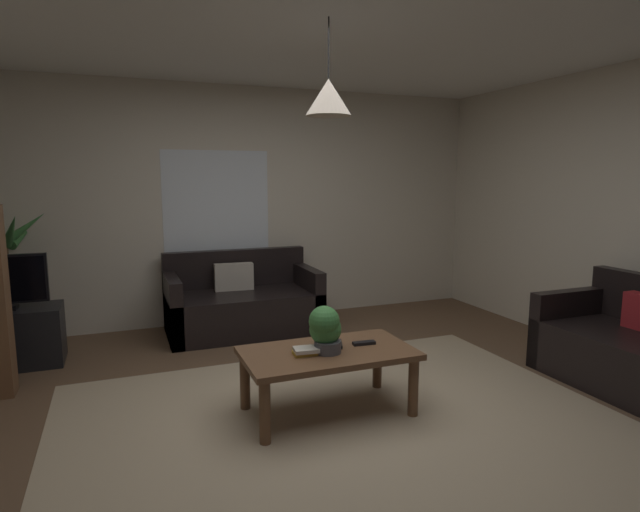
{
  "coord_description": "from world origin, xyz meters",
  "views": [
    {
      "loc": [
        -1.3,
        -3.03,
        1.6
      ],
      "look_at": [
        0.0,
        0.3,
        1.05
      ],
      "focal_mm": 29.19,
      "sensor_mm": 36.0,
      "label": 1
    }
  ],
  "objects": [
    {
      "name": "pendant_lamp",
      "position": [
        -0.03,
        0.08,
        2.09
      ],
      "size": [
        0.29,
        0.29,
        0.59
      ],
      "color": "black"
    },
    {
      "name": "ceiling",
      "position": [
        0.0,
        0.0,
        2.58
      ],
      "size": [
        5.59,
        5.24,
        0.02
      ],
      "primitive_type": "cube",
      "color": "white"
    },
    {
      "name": "potted_palm_corner",
      "position": [
        -2.27,
        2.43,
        0.59
      ],
      "size": [
        0.75,
        0.79,
        1.32
      ],
      "color": "#B77051",
      "rests_on": "ground"
    },
    {
      "name": "rug",
      "position": [
        0.0,
        -0.2,
        0.0
      ],
      "size": [
        3.63,
        2.88,
        0.01
      ],
      "primitive_type": "cube",
      "color": "tan",
      "rests_on": "ground"
    },
    {
      "name": "book_on_table_0",
      "position": [
        -0.2,
        0.05,
        0.45
      ],
      "size": [
        0.16,
        0.11,
        0.02
      ],
      "primitive_type": "cube",
      "rotation": [
        0.0,
        0.0,
        -0.04
      ],
      "color": "gold",
      "rests_on": "coffee_table"
    },
    {
      "name": "remote_on_table_0",
      "position": [
        0.07,
        0.14,
        0.45
      ],
      "size": [
        0.1,
        0.17,
        0.02
      ],
      "primitive_type": "cube",
      "rotation": [
        0.0,
        0.0,
        5.92
      ],
      "color": "black",
      "rests_on": "coffee_table"
    },
    {
      "name": "book_on_table_1",
      "position": [
        -0.2,
        0.04,
        0.48
      ],
      "size": [
        0.17,
        0.14,
        0.03
      ],
      "primitive_type": "cube",
      "rotation": [
        0.0,
        0.0,
        -0.12
      ],
      "color": "beige",
      "rests_on": "coffee_table"
    },
    {
      "name": "wall_back",
      "position": [
        0.0,
        2.65,
        1.28
      ],
      "size": [
        5.71,
        0.06,
        2.57
      ],
      "primitive_type": "cube",
      "color": "beige",
      "rests_on": "ground"
    },
    {
      "name": "couch_under_window",
      "position": [
        -0.14,
        2.15,
        0.28
      ],
      "size": [
        1.52,
        0.81,
        0.82
      ],
      "color": "black",
      "rests_on": "ground"
    },
    {
      "name": "coffee_table",
      "position": [
        -0.03,
        0.08,
        0.37
      ],
      "size": [
        1.15,
        0.64,
        0.44
      ],
      "color": "brown",
      "rests_on": "ground"
    },
    {
      "name": "remote_on_table_1",
      "position": [
        0.25,
        0.1,
        0.45
      ],
      "size": [
        0.16,
        0.06,
        0.02
      ],
      "primitive_type": "cube",
      "rotation": [
        0.0,
        0.0,
        4.63
      ],
      "color": "black",
      "rests_on": "coffee_table"
    },
    {
      "name": "potted_plant_on_table",
      "position": [
        -0.06,
        0.05,
        0.61
      ],
      "size": [
        0.23,
        0.23,
        0.32
      ],
      "color": "#4C4C51",
      "rests_on": "coffee_table"
    },
    {
      "name": "floor",
      "position": [
        0.0,
        0.0,
        -0.01
      ],
      "size": [
        5.59,
        5.24,
        0.02
      ],
      "primitive_type": "cube",
      "color": "brown",
      "rests_on": "ground"
    },
    {
      "name": "window_pane",
      "position": [
        -0.29,
        2.62,
        1.34
      ],
      "size": [
        1.14,
        0.01,
        1.08
      ],
      "primitive_type": "cube",
      "color": "white"
    },
    {
      "name": "tv_stand",
      "position": [
        -2.24,
        1.87,
        0.25
      ],
      "size": [
        0.9,
        0.44,
        0.5
      ],
      "primitive_type": "cube",
      "color": "black",
      "rests_on": "ground"
    }
  ]
}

